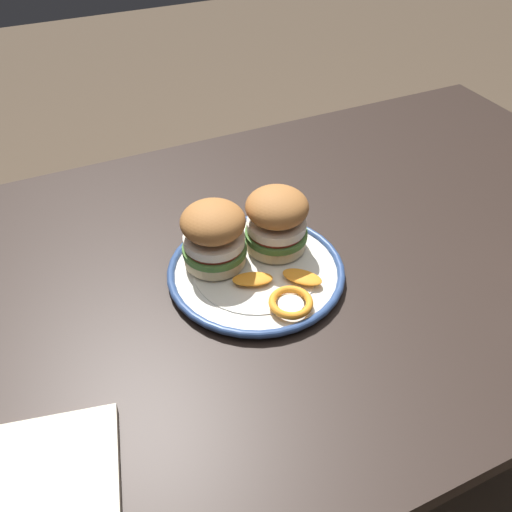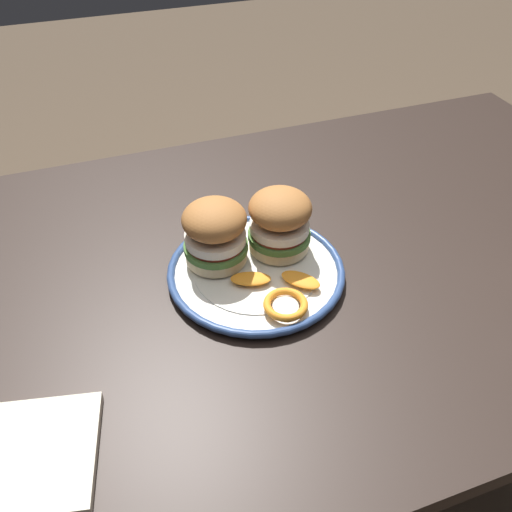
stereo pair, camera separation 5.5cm
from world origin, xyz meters
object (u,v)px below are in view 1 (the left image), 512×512
at_px(sandwich_half_left, 214,234).
at_px(dining_table, 278,304).
at_px(dinner_plate, 256,271).
at_px(sandwich_half_right, 279,219).

bearing_deg(sandwich_half_left, dining_table, -10.78).
distance_m(dinner_plate, sandwich_half_left, 0.09).
distance_m(dinner_plate, sandwich_half_right, 0.09).
height_order(dinner_plate, sandwich_half_left, sandwich_half_left).
height_order(dinner_plate, sandwich_half_right, sandwich_half_right).
height_order(dining_table, sandwich_half_left, sandwich_half_left).
height_order(dining_table, sandwich_half_right, sandwich_half_right).
xyz_separation_m(dinner_plate, sandwich_half_left, (-0.05, 0.04, 0.06)).
bearing_deg(sandwich_half_left, dinner_plate, -38.98).
bearing_deg(dinner_plate, sandwich_half_left, 141.02).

